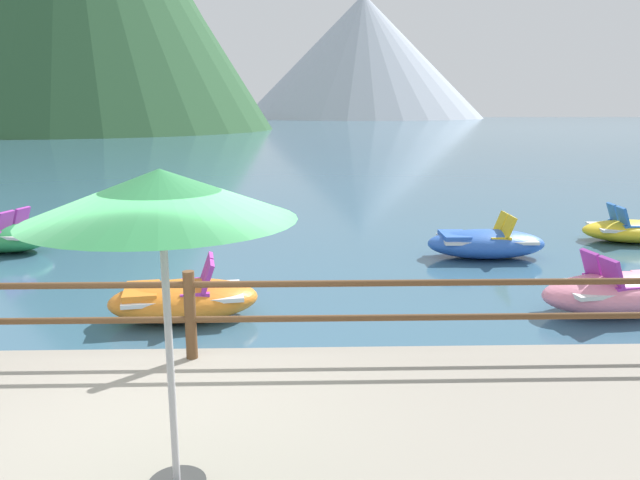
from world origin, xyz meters
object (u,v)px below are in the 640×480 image
pedal_boat_1 (485,243)px  pedal_boat_5 (183,299)px  pedal_boat_4 (633,230)px  pedal_boat_3 (1,236)px  pedal_boat_2 (622,292)px  beach_umbrella (161,200)px

pedal_boat_1 → pedal_boat_5: size_ratio=1.03×
pedal_boat_4 → pedal_boat_3: bearing=-177.7°
pedal_boat_3 → pedal_boat_2: bearing=-20.5°
pedal_boat_2 → pedal_boat_4: size_ratio=1.19×
pedal_boat_4 → pedal_boat_5: pedal_boat_5 is taller
pedal_boat_2 → beach_umbrella: bearing=-139.7°
beach_umbrella → pedal_boat_5: size_ratio=0.98×
beach_umbrella → pedal_boat_4: size_ratio=1.00×
beach_umbrella → pedal_boat_5: 5.17m
pedal_boat_1 → pedal_boat_2: bearing=-72.2°
pedal_boat_1 → pedal_boat_5: 6.39m
beach_umbrella → pedal_boat_4: 12.76m
pedal_boat_1 → pedal_boat_4: 3.99m
pedal_boat_4 → pedal_boat_2: bearing=-119.7°
pedal_boat_2 → pedal_boat_5: bearing=-178.9°
pedal_boat_3 → pedal_boat_5: size_ratio=1.06×
beach_umbrella → pedal_boat_5: beach_umbrella is taller
pedal_boat_1 → pedal_boat_3: 10.04m
pedal_boat_2 → pedal_boat_5: (-6.45, -0.13, -0.01)m
pedal_boat_1 → pedal_boat_2: pedal_boat_2 is taller
pedal_boat_3 → pedal_boat_5: 6.30m
pedal_boat_3 → pedal_boat_4: (13.74, 0.55, -0.06)m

